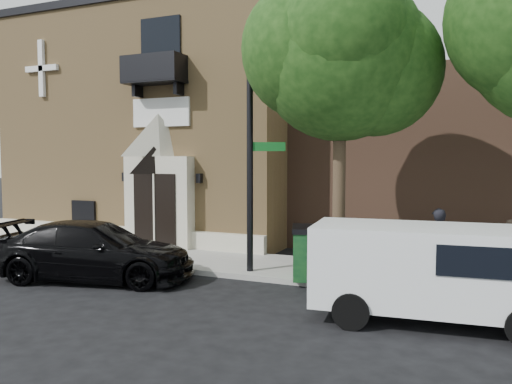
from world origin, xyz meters
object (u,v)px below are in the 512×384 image
Objects in this scene: dumpster at (332,252)px; pedestrian_near at (438,244)px; black_sedan at (94,251)px; fire_hydrant at (312,262)px; street_sign at (251,150)px; cargo_van at (443,270)px.

pedestrian_near reaches higher than dumpster.
black_sedan is 6.90× the size of fire_hydrant.
pedestrian_near is at bearing 1.36° from dumpster.
street_sign is 2.85× the size of dumpster.
dumpster is 1.26× the size of pedestrian_near.
cargo_van is 3.57m from dumpster.
pedestrian_near is at bearing 15.97° from fire_hydrant.
black_sedan is at bearing -159.67° from fire_hydrant.
dumpster is at bearing 136.54° from cargo_van.
black_sedan is 2.32× the size of dumpster.
cargo_van is 6.07m from street_sign.
dumpster is at bearing -84.93° from black_sedan.
cargo_van reaches higher than dumpster.
street_sign is at bearing 151.66° from cargo_van.
cargo_van is 6.25× the size of fire_hydrant.
dumpster is at bearing -0.01° from fire_hydrant.
black_sedan is at bearing -172.26° from street_sign.
cargo_van is at bearing -43.70° from street_sign.
pedestrian_near is at bearing 89.54° from cargo_van.
pedestrian_near is (3.08, 0.88, 0.55)m from fire_hydrant.
cargo_van is (8.86, -0.16, 0.30)m from black_sedan.
cargo_van is 0.74× the size of street_sign.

